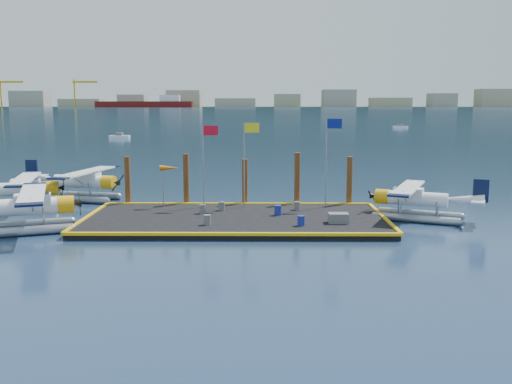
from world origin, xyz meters
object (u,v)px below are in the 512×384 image
(crate, at_px, (338,218))
(piling_0, at_px, (128,182))
(seaplane_d, at_px, (413,201))
(flagpole_blue, at_px, (329,149))
(seaplane_c, at_px, (83,184))
(drum_2, at_px, (278,210))
(flagpole_red, at_px, (206,153))
(windsock, at_px, (169,169))
(piling_3, at_px, (297,181))
(flagpole_yellow, at_px, (247,152))
(seaplane_b, at_px, (21,191))
(drum_3, at_px, (207,220))
(piling_4, at_px, (349,183))
(drum_0, at_px, (222,206))
(drum_5, at_px, (202,209))
(drum_1, at_px, (301,221))
(drum_4, at_px, (297,206))
(piling_1, at_px, (186,181))
(seaplane_a, at_px, (27,209))
(piling_2, at_px, (245,184))

(crate, xyz_separation_m, piling_0, (-15.21, 7.21, 1.28))
(seaplane_d, xyz_separation_m, flagpole_blue, (-5.61, 2.56, 3.35))
(seaplane_c, distance_m, drum_2, 17.79)
(seaplane_c, xyz_separation_m, flagpole_red, (10.70, -4.86, 2.95))
(windsock, relative_size, piling_3, 0.73)
(flagpole_yellow, xyz_separation_m, windsock, (-5.73, 0.00, -1.28))
(seaplane_b, relative_size, crate, 7.08)
(drum_3, bearing_deg, piling_4, 37.61)
(flagpole_red, bearing_deg, drum_0, -48.68)
(windsock, bearing_deg, flagpole_blue, -0.00)
(seaplane_c, distance_m, piling_4, 21.75)
(drum_5, bearing_deg, flagpole_blue, 15.68)
(drum_1, relative_size, drum_4, 1.06)
(drum_2, bearing_deg, flagpole_yellow, 125.31)
(seaplane_c, distance_m, drum_0, 13.47)
(drum_0, relative_size, drum_4, 1.03)
(seaplane_c, relative_size, drum_0, 15.01)
(flagpole_yellow, distance_m, piling_0, 9.67)
(drum_1, distance_m, drum_4, 5.34)
(seaplane_b, height_order, piling_3, piling_3)
(piling_1, height_order, piling_3, piling_3)
(drum_5, bearing_deg, piling_0, 146.02)
(drum_4, bearing_deg, piling_4, 33.28)
(seaplane_a, distance_m, flagpole_blue, 20.99)
(flagpole_red, height_order, flagpole_yellow, flagpole_yellow)
(piling_0, bearing_deg, flagpole_blue, -6.01)
(piling_0, relative_size, piling_3, 0.93)
(drum_4, bearing_deg, flagpole_blue, 25.64)
(piling_0, xyz_separation_m, piling_1, (4.50, 0.00, 0.10))
(piling_2, bearing_deg, drum_3, -105.50)
(drum_2, height_order, piling_4, piling_4)
(seaplane_b, height_order, drum_0, seaplane_b)
(seaplane_d, bearing_deg, drum_5, 113.11)
(drum_3, relative_size, drum_5, 1.01)
(flagpole_blue, bearing_deg, drum_1, -110.68)
(crate, height_order, flagpole_blue, flagpole_blue)
(seaplane_b, xyz_separation_m, windsock, (11.51, -0.99, 1.83))
(flagpole_red, height_order, flagpole_blue, flagpole_blue)
(drum_2, xyz_separation_m, windsock, (-7.92, 3.10, 2.49))
(drum_5, height_order, flagpole_blue, flagpole_blue)
(windsock, xyz_separation_m, piling_3, (9.53, 1.60, -1.08))
(windsock, bearing_deg, seaplane_b, 175.10)
(drum_2, xyz_separation_m, piling_2, (-2.40, 4.70, 1.16))
(seaplane_a, relative_size, drum_5, 14.59)
(drum_1, bearing_deg, drum_3, 177.78)
(drum_3, height_order, piling_1, piling_1)
(piling_2, xyz_separation_m, piling_4, (8.00, 0.00, 0.10))
(seaplane_b, relative_size, drum_2, 13.18)
(piling_1, xyz_separation_m, piling_4, (12.50, 0.00, -0.10))
(drum_0, relative_size, flagpole_blue, 0.10)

